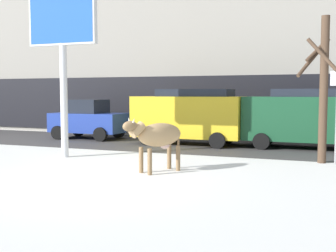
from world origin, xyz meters
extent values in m
plane|color=white|center=(0.00, 0.00, 0.00)|extent=(120.00, 120.00, 0.00)
cube|color=#423F3F|center=(0.00, 8.05, 0.00)|extent=(60.00, 5.60, 0.01)
cube|color=gray|center=(0.00, 14.07, 6.50)|extent=(44.00, 6.00, 13.00)
cube|color=black|center=(0.00, 11.02, 1.60)|extent=(43.12, 0.10, 2.80)
ellipsoid|color=tan|center=(1.06, 1.97, 1.02)|extent=(1.22, 1.51, 0.64)
cylinder|color=olive|center=(0.98, 1.45, 0.35)|extent=(0.12, 0.12, 0.70)
cylinder|color=olive|center=(0.64, 1.65, 0.35)|extent=(0.12, 0.12, 0.70)
cylinder|color=olive|center=(1.47, 2.30, 0.35)|extent=(0.12, 0.12, 0.70)
cylinder|color=olive|center=(1.13, 2.49, 0.35)|extent=(0.12, 0.12, 0.70)
cylinder|color=tan|center=(0.68, 1.32, 1.20)|extent=(0.46, 0.54, 0.44)
ellipsoid|color=olive|center=(0.57, 1.13, 1.30)|extent=(0.43, 0.50, 0.28)
cone|color=beige|center=(0.69, 1.11, 1.46)|extent=(0.13, 0.11, 0.15)
cone|color=beige|center=(0.50, 1.22, 1.46)|extent=(0.13, 0.11, 0.15)
cylinder|color=olive|center=(1.39, 2.55, 0.77)|extent=(0.06, 0.06, 0.60)
ellipsoid|color=beige|center=(1.14, 2.12, 0.72)|extent=(0.35, 0.36, 0.20)
cylinder|color=silver|center=(-2.93, 3.28, 1.90)|extent=(0.24, 0.24, 3.80)
cube|color=silver|center=(-2.93, 3.28, 4.65)|extent=(2.52, 0.21, 1.82)
cube|color=#1E51B2|center=(-2.93, 3.25, 4.65)|extent=(2.40, 0.17, 1.70)
cube|color=#233D9E|center=(-5.29, 8.58, 0.77)|extent=(3.50, 1.71, 0.90)
cube|color=#1E232D|center=(-5.44, 8.58, 1.54)|extent=(1.80, 1.50, 0.64)
cylinder|color=black|center=(-4.15, 9.43, 0.32)|extent=(0.64, 0.22, 0.64)
cylinder|color=black|center=(-4.15, 7.73, 0.32)|extent=(0.64, 0.22, 0.64)
cylinder|color=black|center=(-6.42, 9.43, 0.32)|extent=(0.64, 0.22, 0.64)
cylinder|color=black|center=(-6.43, 7.73, 0.32)|extent=(0.64, 0.22, 0.64)
cube|color=gold|center=(-0.16, 8.18, 1.17)|extent=(4.60, 1.91, 1.70)
cube|color=#1E232D|center=(0.14, 8.18, 2.17)|extent=(3.00, 1.68, 0.30)
cylinder|color=black|center=(1.34, 9.13, 0.32)|extent=(0.64, 0.22, 0.64)
cylinder|color=black|center=(1.34, 7.23, 0.32)|extent=(0.64, 0.22, 0.64)
cylinder|color=black|center=(-1.65, 9.14, 0.32)|extent=(0.64, 0.22, 0.64)
cylinder|color=black|center=(-1.65, 7.24, 0.32)|extent=(0.64, 0.22, 0.64)
cube|color=#194C2D|center=(4.47, 8.51, 1.17)|extent=(4.60, 1.91, 1.70)
cube|color=#1E232D|center=(4.77, 8.50, 2.17)|extent=(3.00, 1.68, 0.30)
cylinder|color=black|center=(2.98, 9.46, 0.32)|extent=(0.64, 0.22, 0.64)
cylinder|color=black|center=(2.98, 7.56, 0.32)|extent=(0.64, 0.22, 0.64)
cylinder|color=#282833|center=(5.25, 11.32, 0.44)|extent=(0.24, 0.24, 0.88)
cube|color=maroon|center=(5.25, 11.32, 1.20)|extent=(0.36, 0.22, 0.64)
sphere|color=tan|center=(5.25, 11.32, 1.63)|extent=(0.20, 0.20, 0.20)
cylinder|color=#282833|center=(-2.45, 11.32, 0.44)|extent=(0.24, 0.24, 0.88)
cube|color=maroon|center=(-2.45, 11.32, 1.20)|extent=(0.36, 0.22, 0.64)
sphere|color=beige|center=(-2.45, 11.32, 1.63)|extent=(0.20, 0.20, 0.20)
cylinder|color=#282833|center=(-3.51, 11.32, 0.44)|extent=(0.24, 0.24, 0.88)
cube|color=#232328|center=(-3.51, 11.32, 1.20)|extent=(0.36, 0.22, 0.64)
sphere|color=beige|center=(-3.51, 11.32, 1.63)|extent=(0.20, 0.20, 0.20)
cylinder|color=#4C3828|center=(5.18, 5.14, 2.25)|extent=(0.25, 0.25, 4.49)
cylinder|color=#4C3828|center=(5.12, 4.72, 3.29)|extent=(0.93, 0.25, 1.04)
cylinder|color=#4C3828|center=(4.94, 5.41, 3.47)|extent=(0.67, 0.62, 0.71)
cylinder|color=#4C3828|center=(4.93, 5.49, 3.38)|extent=(0.84, 0.65, 1.02)
cylinder|color=#4C3828|center=(4.70, 5.39, 3.09)|extent=(0.65, 1.09, 0.90)
camera|label=1|loc=(5.31, -8.49, 2.14)|focal=44.54mm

